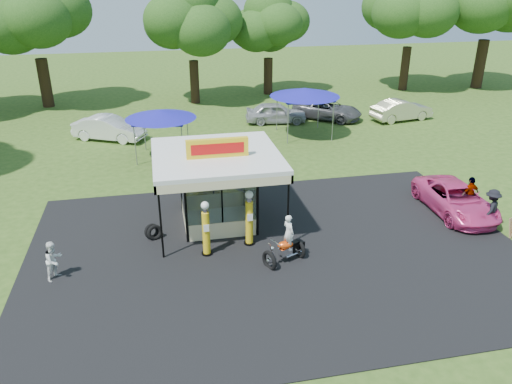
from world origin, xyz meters
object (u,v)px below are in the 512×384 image
kiosk_car (212,194)px  tent_east (305,93)px  bg_car_e (402,110)px  bg_car_d (327,110)px  motorcycle (287,243)px  gas_station_kiosk (217,187)px  bg_car_a (109,128)px  gas_pump_left (206,230)px  spectator_east_b (470,195)px  spectator_east_a (491,209)px  bg_car_c (276,113)px  pink_sedan (456,199)px  gas_pump_right (249,219)px  spectator_west (54,260)px  tent_west (161,115)px

kiosk_car → tent_east: (7.61, 9.78, 2.52)m
bg_car_e → tent_east: 9.01m
bg_car_d → motorcycle: bearing=-163.6°
gas_station_kiosk → bg_car_a: bearing=112.0°
gas_pump_left → motorcycle: 3.24m
spectator_east_b → bg_car_a: size_ratio=0.37×
spectator_east_a → bg_car_c: (-5.28, 18.24, -0.14)m
pink_sedan → gas_pump_right: bearing=-172.7°
gas_pump_left → tent_east: bearing=60.1°
gas_station_kiosk → pink_sedan: size_ratio=1.08×
bg_car_c → bg_car_e: size_ratio=0.95×
gas_pump_left → spectator_east_a: size_ratio=1.30×
spectator_east_b → bg_car_e: 16.01m
gas_pump_right → bg_car_c: bearing=72.7°
gas_pump_left → pink_sedan: size_ratio=0.47×
spectator_west → tent_west: tent_west is taller
motorcycle → spectator_west: size_ratio=1.35×
motorcycle → tent_east: bearing=46.3°
gas_pump_left → tent_west: size_ratio=0.56×
gas_pump_left → spectator_east_a: bearing=-0.9°
bg_car_d → bg_car_e: bearing=-65.3°
spectator_west → bg_car_a: (0.97, 16.90, 0.03)m
kiosk_car → spectator_east_b: size_ratio=1.58×
gas_station_kiosk → spectator_west: gas_station_kiosk is taller
gas_pump_right → bg_car_e: 22.22m
motorcycle → bg_car_d: motorcycle is taller
pink_sedan → spectator_east_a: size_ratio=2.74×
motorcycle → spectator_east_a: bearing=-19.2°
motorcycle → spectator_east_b: bearing=-10.0°
spectator_east_b → tent_east: (-4.16, 13.22, 2.11)m
bg_car_a → bg_car_c: bg_car_a is taller
kiosk_car → pink_sedan: 11.60m
kiosk_car → spectator_east_b: bearing=-106.3°
motorcycle → gas_pump_left: bearing=135.0°
bg_car_a → bg_car_e: 21.60m
gas_pump_right → bg_car_e: size_ratio=0.51×
pink_sedan → spectator_east_b: 0.70m
pink_sedan → spectator_east_b: spectator_east_b is taller
bg_car_d → tent_east: tent_east is taller
pink_sedan → kiosk_car: bearing=164.8°
gas_pump_right → kiosk_car: size_ratio=0.87×
bg_car_d → spectator_west: bearing=177.5°
gas_pump_right → kiosk_car: gas_pump_right is taller
tent_east → gas_station_kiosk: bearing=-122.4°
gas_station_kiosk → gas_pump_left: 2.85m
motorcycle → tent_east: tent_east is taller
spectator_east_b → spectator_east_a: bearing=77.9°
gas_pump_right → tent_west: bearing=105.0°
gas_pump_right → spectator_east_b: gas_pump_right is taller
spectator_west → bg_car_e: 28.48m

